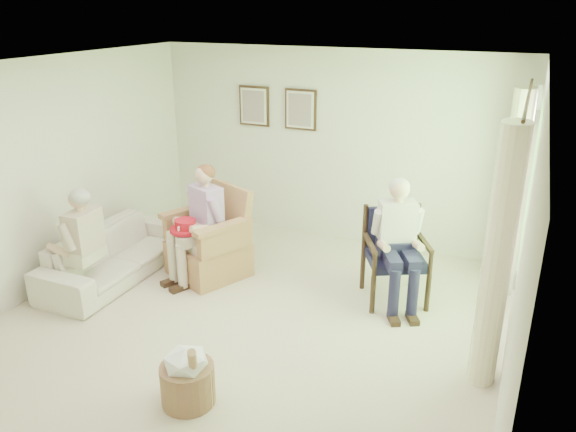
# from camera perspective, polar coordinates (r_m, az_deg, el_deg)

# --- Properties ---
(floor) EXTENTS (5.50, 5.50, 0.00)m
(floor) POSITION_cam_1_polar(r_m,az_deg,el_deg) (5.84, -5.04, -11.66)
(floor) COLOR beige
(floor) RESTS_ON ground
(back_wall) EXTENTS (5.00, 0.04, 2.60)m
(back_wall) POSITION_cam_1_polar(r_m,az_deg,el_deg) (7.67, 4.49, 7.00)
(back_wall) COLOR silver
(back_wall) RESTS_ON ground
(left_wall) EXTENTS (0.04, 5.50, 2.60)m
(left_wall) POSITION_cam_1_polar(r_m,az_deg,el_deg) (6.78, -24.38, 3.30)
(left_wall) COLOR silver
(left_wall) RESTS_ON ground
(right_wall) EXTENTS (0.04, 5.50, 2.60)m
(right_wall) POSITION_cam_1_polar(r_m,az_deg,el_deg) (4.67, 22.59, -3.95)
(right_wall) COLOR silver
(right_wall) RESTS_ON ground
(ceiling) EXTENTS (5.00, 5.50, 0.02)m
(ceiling) POSITION_cam_1_polar(r_m,az_deg,el_deg) (4.96, -6.01, 14.59)
(ceiling) COLOR white
(ceiling) RESTS_ON back_wall
(window) EXTENTS (0.13, 2.50, 1.63)m
(window) POSITION_cam_1_polar(r_m,az_deg,el_deg) (5.71, 23.11, 3.44)
(window) COLOR #2D6B23
(window) RESTS_ON right_wall
(curtain_left) EXTENTS (0.34, 0.34, 2.30)m
(curtain_left) POSITION_cam_1_polar(r_m,az_deg,el_deg) (4.93, 20.49, -4.25)
(curtain_left) COLOR beige
(curtain_left) RESTS_ON ground
(curtain_right) EXTENTS (0.34, 0.34, 2.30)m
(curtain_right) POSITION_cam_1_polar(r_m,az_deg,el_deg) (6.77, 21.72, 2.33)
(curtain_right) COLOR beige
(curtain_right) RESTS_ON ground
(framed_print_left) EXTENTS (0.45, 0.05, 0.55)m
(framed_print_left) POSITION_cam_1_polar(r_m,az_deg,el_deg) (7.98, -3.47, 11.09)
(framed_print_left) COLOR #382114
(framed_print_left) RESTS_ON back_wall
(framed_print_right) EXTENTS (0.45, 0.05, 0.55)m
(framed_print_right) POSITION_cam_1_polar(r_m,az_deg,el_deg) (7.69, 1.27, 10.75)
(framed_print_right) COLOR #382114
(framed_print_right) RESTS_ON back_wall
(wicker_armchair) EXTENTS (0.84, 0.83, 1.07)m
(wicker_armchair) POSITION_cam_1_polar(r_m,az_deg,el_deg) (6.90, -7.96, -3.18)
(wicker_armchair) COLOR #AC7D51
(wicker_armchair) RESTS_ON ground
(wood_armchair) EXTENTS (0.65, 0.61, 1.01)m
(wood_armchair) POSITION_cam_1_polar(r_m,az_deg,el_deg) (6.34, 11.09, -3.55)
(wood_armchair) COLOR black
(wood_armchair) RESTS_ON ground
(sofa) EXTENTS (2.00, 0.78, 0.58)m
(sofa) POSITION_cam_1_polar(r_m,az_deg,el_deg) (7.09, -17.17, -3.75)
(sofa) COLOR white
(sofa) RESTS_ON ground
(person_wicker) EXTENTS (0.40, 0.63, 1.37)m
(person_wicker) POSITION_cam_1_polar(r_m,az_deg,el_deg) (6.62, -8.78, 0.02)
(person_wicker) COLOR beige
(person_wicker) RESTS_ON ground
(person_dark) EXTENTS (0.40, 0.63, 1.39)m
(person_dark) POSITION_cam_1_polar(r_m,az_deg,el_deg) (6.09, 10.91, -1.87)
(person_dark) COLOR #1D1B3C
(person_dark) RESTS_ON ground
(person_sofa) EXTENTS (0.42, 0.62, 1.25)m
(person_sofa) POSITION_cam_1_polar(r_m,az_deg,el_deg) (6.57, -20.50, -2.18)
(person_sofa) COLOR beige
(person_sofa) RESTS_ON ground
(red_hat) EXTENTS (0.36, 0.36, 0.14)m
(red_hat) POSITION_cam_1_polar(r_m,az_deg,el_deg) (6.57, -10.38, -1.08)
(red_hat) COLOR #B41221
(red_hat) RESTS_ON person_wicker
(hatbox) EXTENTS (0.53, 0.53, 0.66)m
(hatbox) POSITION_cam_1_polar(r_m,az_deg,el_deg) (4.87, -10.19, -15.69)
(hatbox) COLOR tan
(hatbox) RESTS_ON ground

